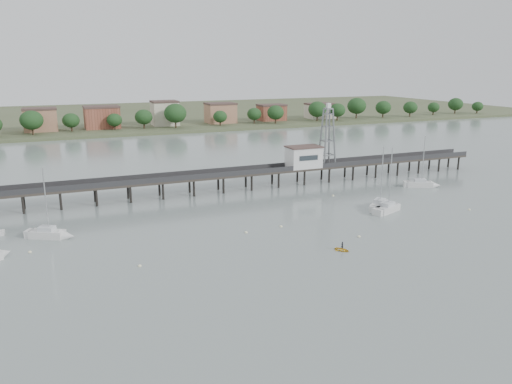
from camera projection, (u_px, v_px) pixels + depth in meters
ground_plane at (352, 306)px, 60.89m from camera, size 500.00×500.00×0.00m
pier at (206, 177)px, 113.59m from camera, size 150.00×5.00×5.50m
pier_building at (304, 157)px, 122.19m from camera, size 8.40×5.40×5.30m
lattice_tower at (327, 137)px, 123.50m from camera, size 3.20×3.20×15.50m
sailboat_b at (54, 234)px, 84.61m from camera, size 7.84×5.75×12.82m
sailboat_d at (391, 208)px, 100.55m from camera, size 8.60×5.36×13.71m
sailboat_e at (425, 184)px, 119.86m from camera, size 8.04×5.68×13.04m
sailboat_c at (381, 204)px, 103.06m from camera, size 7.89×6.94×13.51m
yellow_dinghy at (342, 251)px, 79.09m from camera, size 1.71×1.35×2.41m
dinghy_occupant at (342, 251)px, 79.09m from camera, size 0.69×1.31×0.30m
mooring_buoys at (279, 228)px, 89.61m from camera, size 82.37×25.95×0.39m
far_shore at (111, 116)px, 275.00m from camera, size 500.00×170.00×10.40m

